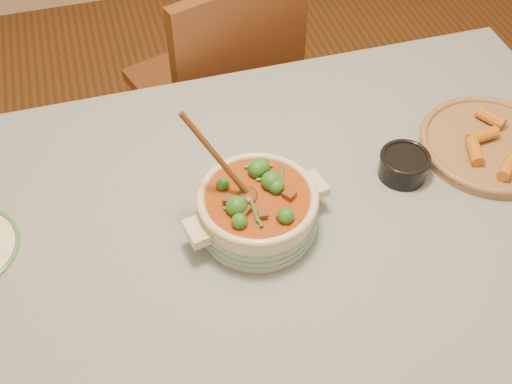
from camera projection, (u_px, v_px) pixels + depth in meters
dining_table at (262, 259)px, 1.41m from camera, size 1.68×1.08×0.76m
stew_casserole at (257, 207)px, 1.31m from camera, size 0.32×0.28×0.29m
condiment_bowl at (404, 164)px, 1.43m from camera, size 0.14×0.14×0.06m
fried_plate at (490, 143)px, 1.50m from camera, size 0.40×0.40×0.05m
chair_far at (223, 84)px, 2.03m from camera, size 0.55×0.55×0.93m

